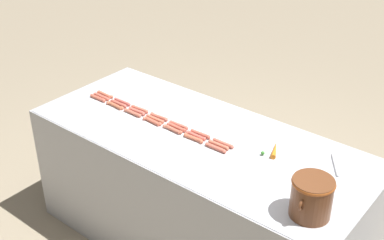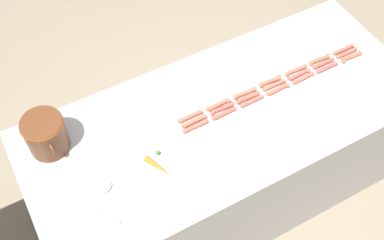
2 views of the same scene
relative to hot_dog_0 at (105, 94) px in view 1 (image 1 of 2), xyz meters
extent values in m
cube|color=#ADAFB5|center=(0.00, 0.86, -0.46)|extent=(0.94, 2.21, 0.89)
cube|color=silver|center=(0.00, 0.86, -0.01)|extent=(0.92, 2.16, 0.00)
cylinder|color=#CD654A|center=(0.00, 0.00, 0.00)|extent=(0.03, 0.13, 0.02)
sphere|color=#CD654A|center=(0.00, -0.06, 0.00)|extent=(0.02, 0.02, 0.02)
sphere|color=#CD654A|center=(0.00, 0.06, 0.00)|extent=(0.02, 0.02, 0.02)
cylinder|color=#CC5B50|center=(0.00, 0.18, 0.00)|extent=(0.03, 0.13, 0.02)
sphere|color=#CC5B50|center=(0.00, 0.11, 0.00)|extent=(0.02, 0.02, 0.02)
sphere|color=#CC5B50|center=(0.00, 0.24, 0.00)|extent=(0.02, 0.02, 0.02)
cylinder|color=#CC644F|center=(0.00, 0.35, 0.00)|extent=(0.03, 0.13, 0.02)
sphere|color=#CC644F|center=(0.00, 0.28, 0.00)|extent=(0.02, 0.02, 0.02)
sphere|color=#CC644F|center=(0.01, 0.41, 0.00)|extent=(0.02, 0.02, 0.02)
cylinder|color=#C5614E|center=(0.00, 0.52, 0.00)|extent=(0.03, 0.13, 0.02)
sphere|color=#C5614E|center=(0.00, 0.46, 0.00)|extent=(0.02, 0.02, 0.02)
sphere|color=#C5614E|center=(0.01, 0.58, 0.00)|extent=(0.02, 0.02, 0.02)
cylinder|color=#C1604F|center=(0.00, 0.69, 0.00)|extent=(0.03, 0.13, 0.02)
sphere|color=#C1604F|center=(0.00, 0.63, 0.00)|extent=(0.02, 0.02, 0.02)
sphere|color=#C1604F|center=(0.01, 0.76, 0.00)|extent=(0.02, 0.02, 0.02)
cylinder|color=#C75B48|center=(0.00, 0.87, 0.00)|extent=(0.03, 0.13, 0.02)
sphere|color=#C75B48|center=(0.00, 0.80, 0.00)|extent=(0.02, 0.02, 0.02)
sphere|color=#C75B48|center=(0.01, 0.93, 0.00)|extent=(0.02, 0.02, 0.02)
cylinder|color=#C8624F|center=(0.00, 1.04, 0.00)|extent=(0.03, 0.13, 0.02)
sphere|color=#C8624F|center=(0.00, 0.98, 0.00)|extent=(0.02, 0.02, 0.02)
sphere|color=#C8624F|center=(0.00, 1.11, 0.00)|extent=(0.02, 0.02, 0.02)
cylinder|color=#C76250|center=(0.04, 0.00, 0.00)|extent=(0.03, 0.13, 0.02)
sphere|color=#C76250|center=(0.04, -0.06, 0.00)|extent=(0.02, 0.02, 0.02)
sphere|color=#C76250|center=(0.04, 0.07, 0.00)|extent=(0.02, 0.02, 0.02)
cylinder|color=#BF5A4B|center=(0.04, 0.18, 0.00)|extent=(0.02, 0.13, 0.02)
sphere|color=#BF5A4B|center=(0.04, 0.11, 0.00)|extent=(0.02, 0.02, 0.02)
sphere|color=#BF5A4B|center=(0.04, 0.24, 0.00)|extent=(0.02, 0.02, 0.02)
cylinder|color=#CC5F50|center=(0.04, 0.35, 0.00)|extent=(0.03, 0.13, 0.02)
sphere|color=#CC5F50|center=(0.03, 0.29, 0.00)|extent=(0.02, 0.02, 0.02)
sphere|color=#CC5F50|center=(0.04, 0.42, 0.00)|extent=(0.02, 0.02, 0.02)
cylinder|color=#C7684E|center=(0.04, 0.52, 0.00)|extent=(0.02, 0.13, 0.02)
sphere|color=#C7684E|center=(0.04, 0.46, 0.00)|extent=(0.02, 0.02, 0.02)
sphere|color=#C7684E|center=(0.04, 0.58, 0.00)|extent=(0.02, 0.02, 0.02)
cylinder|color=#CB5B48|center=(0.03, 0.70, 0.00)|extent=(0.03, 0.13, 0.02)
sphere|color=#CB5B48|center=(0.04, 0.63, 0.00)|extent=(0.02, 0.02, 0.02)
sphere|color=#CB5B48|center=(0.03, 0.76, 0.00)|extent=(0.02, 0.02, 0.02)
cylinder|color=#C65B4D|center=(0.04, 0.86, 0.00)|extent=(0.03, 0.13, 0.02)
sphere|color=#C65B4D|center=(0.04, 0.80, 0.00)|extent=(0.02, 0.02, 0.02)
sphere|color=#C65B4D|center=(0.04, 0.92, 0.00)|extent=(0.02, 0.02, 0.02)
cylinder|color=#C5674F|center=(0.04, 1.03, 0.00)|extent=(0.03, 0.13, 0.02)
sphere|color=#C5674F|center=(0.03, 0.97, 0.00)|extent=(0.02, 0.02, 0.02)
sphere|color=#C5674F|center=(0.04, 1.10, 0.00)|extent=(0.02, 0.02, 0.02)
cylinder|color=#CB624B|center=(0.07, 0.00, 0.00)|extent=(0.03, 0.13, 0.02)
sphere|color=#CB624B|center=(0.07, -0.06, 0.00)|extent=(0.02, 0.02, 0.02)
sphere|color=#CB624B|center=(0.07, 0.07, 0.00)|extent=(0.02, 0.02, 0.02)
cylinder|color=#C66747|center=(0.07, 0.18, 0.00)|extent=(0.03, 0.13, 0.02)
sphere|color=#C66747|center=(0.08, 0.11, 0.00)|extent=(0.02, 0.02, 0.02)
sphere|color=#C66747|center=(0.07, 0.24, 0.00)|extent=(0.02, 0.02, 0.02)
cylinder|color=#C36850|center=(0.07, 0.35, 0.00)|extent=(0.03, 0.13, 0.02)
sphere|color=#C36850|center=(0.07, 0.28, 0.00)|extent=(0.02, 0.02, 0.02)
sphere|color=#C36850|center=(0.07, 0.41, 0.00)|extent=(0.02, 0.02, 0.02)
cylinder|color=#CD634A|center=(0.07, 0.53, 0.00)|extent=(0.03, 0.13, 0.02)
sphere|color=#CD634A|center=(0.08, 0.46, 0.00)|extent=(0.02, 0.02, 0.02)
sphere|color=#CD634A|center=(0.07, 0.59, 0.00)|extent=(0.02, 0.02, 0.02)
cylinder|color=#C1674F|center=(0.07, 0.70, 0.00)|extent=(0.03, 0.13, 0.02)
sphere|color=#C1674F|center=(0.07, 0.63, 0.00)|extent=(0.02, 0.02, 0.02)
sphere|color=#C1674F|center=(0.07, 0.76, 0.00)|extent=(0.02, 0.02, 0.02)
cylinder|color=#CE674A|center=(0.07, 0.87, 0.00)|extent=(0.03, 0.13, 0.02)
sphere|color=#CE674A|center=(0.07, 0.80, 0.00)|extent=(0.02, 0.02, 0.02)
sphere|color=#CE674A|center=(0.07, 0.93, 0.00)|extent=(0.02, 0.02, 0.02)
cylinder|color=#C9624E|center=(0.07, 1.04, 0.00)|extent=(0.03, 0.13, 0.02)
sphere|color=#C9624E|center=(0.07, 0.97, 0.00)|extent=(0.02, 0.02, 0.02)
sphere|color=#C9624E|center=(0.07, 1.10, 0.00)|extent=(0.02, 0.02, 0.02)
cylinder|color=brown|center=(0.26, 1.75, 0.09)|extent=(0.20, 0.20, 0.21)
torus|color=#9E4A1B|center=(0.26, 1.75, 0.19)|extent=(0.21, 0.21, 0.02)
torus|color=brown|center=(0.16, 1.75, 0.11)|extent=(0.06, 0.01, 0.06)
torus|color=brown|center=(0.36, 1.75, 0.11)|extent=(0.06, 0.01, 0.06)
cylinder|color=#B7B7BC|center=(-0.21, 1.67, -0.01)|extent=(0.19, 0.13, 0.01)
ellipsoid|color=#B7B7BC|center=(-0.10, 1.59, 0.00)|extent=(0.08, 0.09, 0.02)
cone|color=orange|center=(-0.13, 1.32, 0.00)|extent=(0.17, 0.10, 0.03)
sphere|color=#387F2D|center=(-0.05, 1.29, 0.00)|extent=(0.02, 0.02, 0.02)
camera|label=1|loc=(2.16, 2.53, 1.65)|focal=47.90mm
camera|label=2|loc=(-1.27, 1.76, 2.07)|focal=45.07mm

